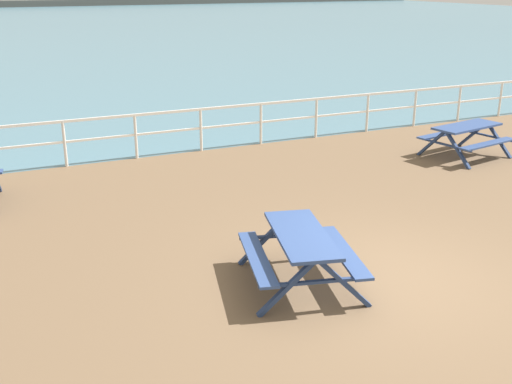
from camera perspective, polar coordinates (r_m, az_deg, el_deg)
name	(u,v)px	position (r m, az deg, el deg)	size (l,w,h in m)	color
ground_plane	(385,285)	(9.35, 11.68, -8.29)	(30.00, 24.00, 0.20)	brown
sea_band	(24,27)	(59.71, -20.37, 13.90)	(142.00, 90.00, 0.01)	teal
seaward_railing	(201,122)	(15.60, -5.06, 6.39)	(23.07, 0.07, 1.08)	white
picnic_table_near_right	(466,133)	(15.87, 18.61, 5.11)	(2.04, 1.82, 0.80)	#334C84
picnic_table_far_left	(301,246)	(8.75, 4.13, -4.92)	(1.90, 2.12, 0.80)	#334C84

